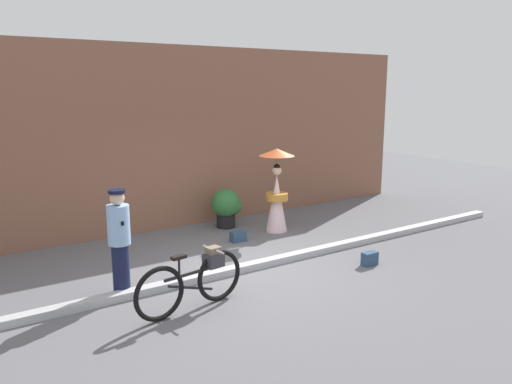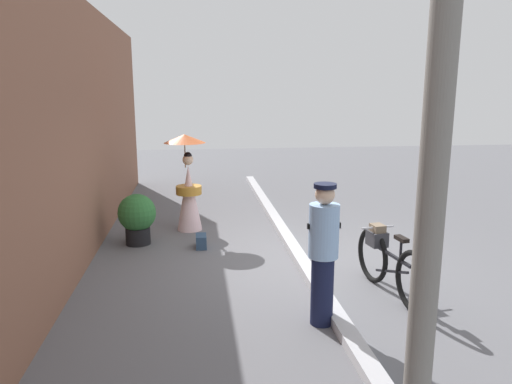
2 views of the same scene
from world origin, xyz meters
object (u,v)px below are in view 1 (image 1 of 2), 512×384
Objects in this scene: person_with_parasol at (277,191)px; backpack_spare at (370,258)px; potted_plant_by_door at (227,206)px; person_officer at (119,240)px; backpack_on_pavement at (238,236)px; bicycle_near_officer at (194,280)px.

backpack_spare is (0.08, -2.76, -0.79)m from person_with_parasol.
potted_plant_by_door is 3.04× the size of backpack_spare.
person_officer is at bearing 163.95° from backpack_spare.
potted_plant_by_door is 2.77× the size of backpack_on_pavement.
bicycle_near_officer is 4.32m from person_with_parasol.
person_officer reaches higher than bicycle_near_officer.
person_officer is at bearing -143.76° from potted_plant_by_door.
person_officer is 1.85× the size of potted_plant_by_door.
person_with_parasol reaches higher than potted_plant_by_door.
person_officer is 4.40m from backpack_spare.
potted_plant_by_door is at bearing 103.29° from backpack_spare.
bicycle_near_officer is 3.48m from backpack_spare.
person_with_parasol is at bearing -48.34° from potted_plant_by_door.
potted_plant_by_door is 1.21m from backpack_on_pavement.
potted_plant_by_door is at bearing 71.30° from backpack_on_pavement.
person_officer is at bearing -155.56° from backpack_on_pavement.
person_officer is 4.37m from person_with_parasol.
person_with_parasol is 5.72× the size of backpack_on_pavement.
backpack_spare is (3.47, -0.11, -0.32)m from bicycle_near_officer.
bicycle_near_officer is 6.12× the size of backpack_spare.
backpack_on_pavement is 1.10× the size of backpack_spare.
backpack_spare is at bearing -76.71° from potted_plant_by_door.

